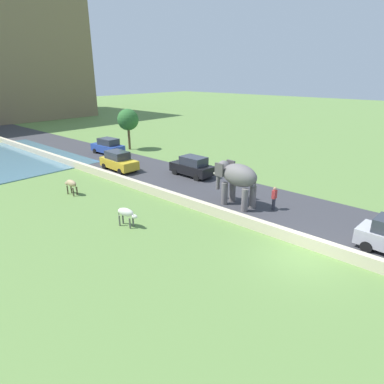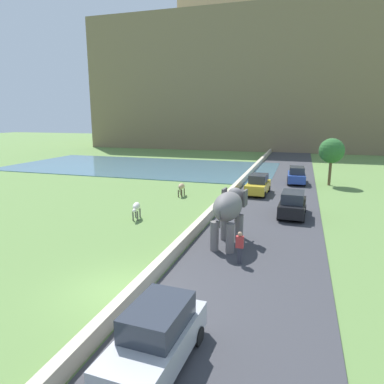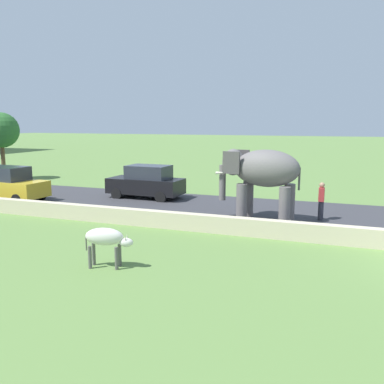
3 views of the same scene
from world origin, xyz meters
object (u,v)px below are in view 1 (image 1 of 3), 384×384
object	(u,v)px
elephant	(237,177)
car_yellow	(119,161)
cow_white	(126,213)
car_blue	(108,146)
car_black	(192,167)
person_beside_elephant	(274,198)
cow_tan	(71,184)

from	to	relation	value
elephant	car_yellow	xyz separation A→B (m)	(-0.02, 13.11, -1.14)
cow_white	car_blue	bearing A→B (deg)	58.34
car_black	car_yellow	distance (m)	7.10
car_blue	cow_white	distance (m)	19.24
elephant	cow_white	world-z (taller)	elephant
person_beside_elephant	car_blue	bearing A→B (deg)	84.41
car_blue	cow_tan	world-z (taller)	car_blue
person_beside_elephant	car_blue	world-z (taller)	car_blue
car_blue	cow_white	size ratio (longest dim) A/B	2.86
person_beside_elephant	elephant	bearing A→B (deg)	113.41
person_beside_elephant	car_yellow	xyz separation A→B (m)	(-1.03, 15.44, 0.03)
car_yellow	cow_white	size ratio (longest dim) A/B	2.86
elephant	cow_tan	distance (m)	12.26
elephant	car_blue	size ratio (longest dim) A/B	0.87
car_yellow	cow_white	world-z (taller)	car_yellow
person_beside_elephant	car_black	xyz separation A→B (m)	(2.12, 9.08, 0.03)
elephant	cow_tan	size ratio (longest dim) A/B	2.52
person_beside_elephant	cow_tan	size ratio (longest dim) A/B	1.17
cow_white	cow_tan	xyz separation A→B (m)	(0.66, 7.49, 0.00)
car_blue	cow_tan	size ratio (longest dim) A/B	2.91
car_black	cow_tan	size ratio (longest dim) A/B	2.90
car_yellow	elephant	bearing A→B (deg)	-89.92
cow_white	car_black	bearing A→B (deg)	20.57
cow_white	cow_tan	size ratio (longest dim) A/B	1.02
car_blue	car_yellow	world-z (taller)	same
elephant	cow_white	distance (m)	7.66
car_blue	cow_white	bearing A→B (deg)	-121.66
person_beside_elephant	car_yellow	size ratio (longest dim) A/B	0.40
cow_tan	person_beside_elephant	bearing A→B (deg)	-60.19
car_black	cow_tan	world-z (taller)	car_black
car_blue	car_yellow	size ratio (longest dim) A/B	1.00
cow_tan	car_blue	bearing A→B (deg)	43.27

